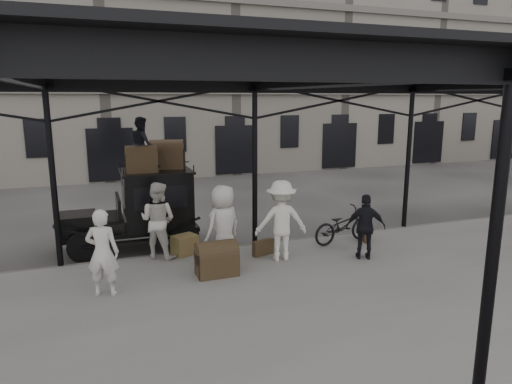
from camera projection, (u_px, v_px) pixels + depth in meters
ground at (283, 274)px, 10.90m from camera, size 120.00×120.00×0.00m
platform at (323, 306)px, 9.04m from camera, size 28.00×8.00×0.15m
canopy at (323, 72)px, 8.39m from camera, size 22.50×9.00×4.74m
building_frontage at (160, 47)px, 26.05m from camera, size 64.00×8.00×14.00m
taxi at (146, 206)px, 12.63m from camera, size 3.65×1.55×2.18m
porter_left at (102, 253)px, 9.22m from camera, size 0.77×0.62×1.81m
porter_midleft at (158, 220)px, 11.43m from camera, size 1.19×1.15×1.94m
porter_centre at (224, 226)px, 10.81m from camera, size 1.14×0.98×1.99m
porter_official at (366, 227)px, 11.36m from camera, size 1.05×0.79×1.65m
porter_right at (281, 221)px, 11.25m from camera, size 1.41×0.96×2.01m
bicycle at (343, 225)px, 12.69m from camera, size 1.98×0.93×1.00m
porter_roof at (142, 144)px, 12.18m from camera, size 0.64×0.78×1.47m
steamer_trunk_roof_near at (141, 161)px, 12.11m from camera, size 0.84×0.53×0.60m
steamer_trunk_roof_far at (167, 157)px, 12.77m from camera, size 1.03×0.76×0.67m
steamer_trunk_platform at (217, 261)px, 10.38m from camera, size 0.93×0.58×0.68m
wicker_hamper at (185, 245)px, 11.80m from camera, size 0.72×0.64×0.50m
suitcase_upright at (365, 233)px, 12.94m from camera, size 0.34×0.62×0.45m
suitcase_flat at (263, 248)px, 11.73m from camera, size 0.62×0.32×0.40m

